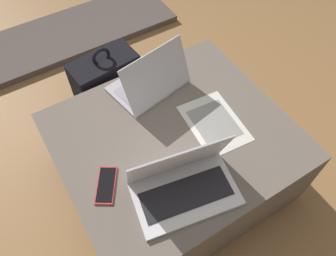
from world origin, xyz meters
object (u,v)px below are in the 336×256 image
Objects in this scene: cell_phone at (106,185)px; paper_sheet at (214,123)px; laptop_near at (183,183)px; backpack at (107,89)px; laptop_far at (150,82)px.

paper_sheet is (0.51, 0.02, -0.00)m from cell_phone.
laptop_near reaches higher than backpack.
backpack is 0.66m from paper_sheet.
laptop_near is at bearing -141.60° from paper_sheet.
cell_phone is 0.51m from paper_sheet.
backpack reaches higher than cell_phone.
backpack is 1.52× the size of paper_sheet.
paper_sheet is (0.25, -0.59, 0.19)m from backpack.
laptop_far is 0.51m from cell_phone.
laptop_far reaches higher than paper_sheet.
laptop_near is 0.34m from paper_sheet.
laptop_near reaches higher than laptop_far.
backpack is at bearing 98.81° from laptop_near.
laptop_near is 1.30× the size of paper_sheet.
cell_phone is (-0.38, -0.33, -0.04)m from laptop_far.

